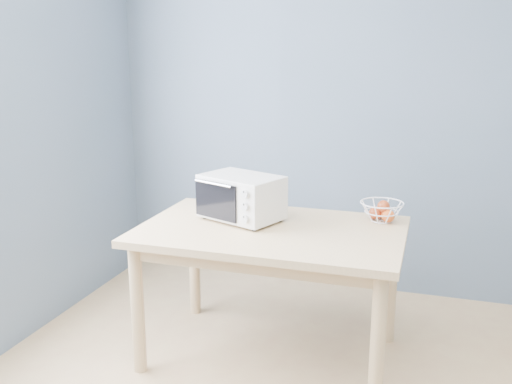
% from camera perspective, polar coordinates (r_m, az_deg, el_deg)
% --- Properties ---
extents(room, '(4.01, 4.51, 2.61)m').
position_cam_1_polar(room, '(1.73, 8.82, 1.38)').
color(room, tan).
rests_on(room, ground).
extents(dining_table, '(1.40, 0.90, 0.75)m').
position_cam_1_polar(dining_table, '(3.09, 1.51, -5.39)').
color(dining_table, '#E2B587').
rests_on(dining_table, ground).
extents(toaster_oven, '(0.51, 0.43, 0.25)m').
position_cam_1_polar(toaster_oven, '(3.17, -1.72, -0.43)').
color(toaster_oven, beige).
rests_on(toaster_oven, dining_table).
extents(fruit_basket, '(0.29, 0.29, 0.12)m').
position_cam_1_polar(fruit_basket, '(3.23, 12.50, -1.84)').
color(fruit_basket, white).
rests_on(fruit_basket, dining_table).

